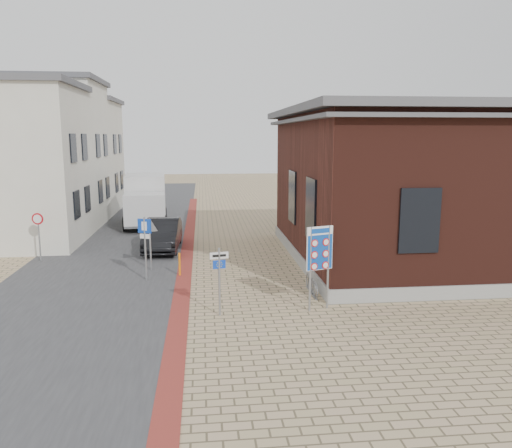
{
  "coord_description": "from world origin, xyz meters",
  "views": [
    {
      "loc": [
        -1.19,
        -14.74,
        5.59
      ],
      "look_at": [
        0.86,
        4.29,
        2.2
      ],
      "focal_mm": 35.0,
      "sensor_mm": 36.0,
      "label": 1
    }
  ],
  "objects": [
    {
      "name": "bollard",
      "position": [
        -2.17,
        5.0,
        0.48
      ],
      "size": [
        0.1,
        0.1,
        0.95
      ],
      "primitive_type": "cylinder",
      "rotation": [
        0.0,
        0.0,
        0.22
      ],
      "color": "orange",
      "rests_on": "ground"
    },
    {
      "name": "border_sign",
      "position": [
        2.5,
        0.5,
        1.99
      ],
      "size": [
        0.91,
        0.33,
        2.76
      ],
      "rotation": [
        0.0,
        0.0,
        0.31
      ],
      "color": "gray",
      "rests_on": "ground"
    },
    {
      "name": "box_truck",
      "position": [
        -4.78,
        17.0,
        1.62
      ],
      "size": [
        2.94,
        6.18,
        3.14
      ],
      "rotation": [
        0.0,
        0.0,
        0.08
      ],
      "color": "slate",
      "rests_on": "ground"
    },
    {
      "name": "road_strip",
      "position": [
        -5.5,
        15.0,
        0.01
      ],
      "size": [
        7.0,
        60.0,
        0.02
      ],
      "primitive_type": "cube",
      "color": "#38383A",
      "rests_on": "ground"
    },
    {
      "name": "essen_sign",
      "position": [
        -0.72,
        0.3,
        1.42
      ],
      "size": [
        0.59,
        0.15,
        2.18
      ],
      "rotation": [
        0.0,
        0.0,
        0.19
      ],
      "color": "gray",
      "rests_on": "ground"
    },
    {
      "name": "yield_sign",
      "position": [
        -3.41,
        6.0,
        1.65
      ],
      "size": [
        0.75,
        0.31,
        2.19
      ],
      "rotation": [
        0.0,
        0.0,
        0.33
      ],
      "color": "gray",
      "rests_on": "ground"
    },
    {
      "name": "brick_building",
      "position": [
        8.99,
        7.0,
        3.49
      ],
      "size": [
        13.0,
        13.0,
        6.8
      ],
      "color": "gray",
      "rests_on": "ground"
    },
    {
      "name": "sedan",
      "position": [
        -3.2,
        9.9,
        0.76
      ],
      "size": [
        1.73,
        4.64,
        1.52
      ],
      "primitive_type": "imported",
      "rotation": [
        0.0,
        0.0,
        -0.03
      ],
      "color": "black",
      "rests_on": "ground"
    },
    {
      "name": "curb_strip",
      "position": [
        -2.0,
        10.0,
        0.01
      ],
      "size": [
        0.6,
        40.0,
        0.02
      ],
      "primitive_type": "cube",
      "color": "maroon",
      "rests_on": "ground"
    },
    {
      "name": "ground",
      "position": [
        0.0,
        0.0,
        0.0
      ],
      "size": [
        120.0,
        120.0,
        0.0
      ],
      "primitive_type": "plane",
      "color": "tan",
      "rests_on": "ground"
    },
    {
      "name": "bike_rack",
      "position": [
        2.65,
        2.2,
        0.26
      ],
      "size": [
        0.08,
        1.8,
        0.6
      ],
      "color": "slate",
      "rests_on": "ground"
    },
    {
      "name": "townhouse_far",
      "position": [
        -10.99,
        24.0,
        4.17
      ],
      "size": [
        7.4,
        6.4,
        8.3
      ],
      "color": "silver",
      "rests_on": "ground"
    },
    {
      "name": "townhouse_near",
      "position": [
        -10.99,
        12.0,
        4.17
      ],
      "size": [
        7.4,
        6.4,
        8.3
      ],
      "color": "silver",
      "rests_on": "ground"
    },
    {
      "name": "parking_sign",
      "position": [
        -3.45,
        4.5,
        1.72
      ],
      "size": [
        0.53,
        0.24,
        2.52
      ],
      "rotation": [
        0.0,
        0.0,
        -0.37
      ],
      "color": "gray",
      "rests_on": "ground"
    },
    {
      "name": "townhouse_mid",
      "position": [
        -10.99,
        18.0,
        4.57
      ],
      "size": [
        7.4,
        6.4,
        9.1
      ],
      "color": "silver",
      "rests_on": "ground"
    },
    {
      "name": "speed_sign",
      "position": [
        -8.5,
        8.0,
        1.47
      ],
      "size": [
        0.52,
        0.11,
        2.22
      ],
      "rotation": [
        0.0,
        0.0,
        -0.15
      ],
      "color": "gray",
      "rests_on": "ground"
    }
  ]
}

